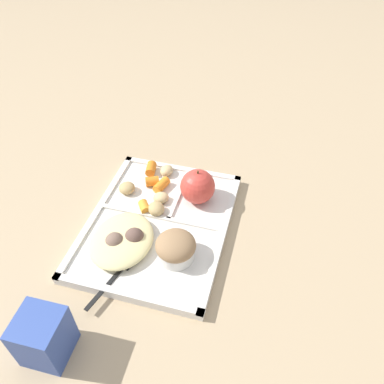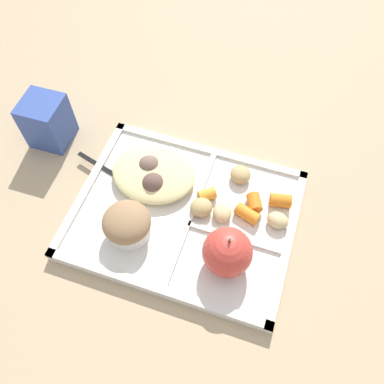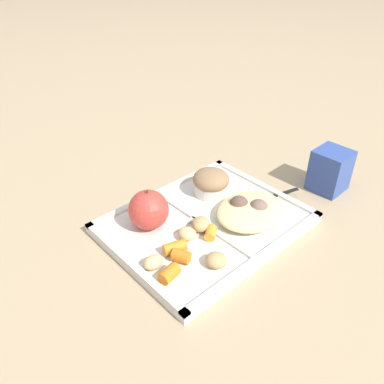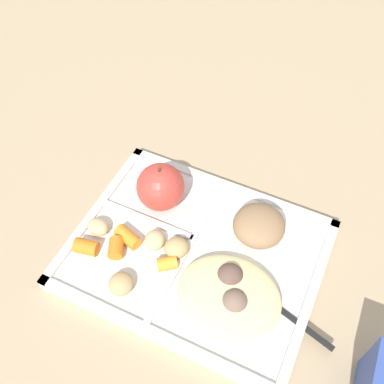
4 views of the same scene
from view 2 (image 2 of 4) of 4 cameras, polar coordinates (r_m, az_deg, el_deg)
name	(u,v)px [view 2 (image 2 of 4)]	position (r m, az deg, el deg)	size (l,w,h in m)	color
ground	(184,217)	(0.63, -1.08, -3.58)	(6.00, 6.00, 0.00)	tan
lunch_tray	(185,215)	(0.63, -1.05, -3.27)	(0.34, 0.26, 0.02)	silver
green_apple	(227,252)	(0.56, 5.05, -8.52)	(0.07, 0.07, 0.08)	#C63D33
bran_muffin	(127,224)	(0.59, -9.20, -4.53)	(0.07, 0.07, 0.05)	silver
carrot_slice_center	(207,195)	(0.63, 2.15, -0.40)	(0.02, 0.02, 0.03)	orange
carrot_slice_diagonal	(254,203)	(0.63, 8.87, -1.50)	(0.02, 0.02, 0.03)	orange
carrot_slice_edge	(247,214)	(0.61, 7.86, -3.10)	(0.02, 0.02, 0.04)	orange
carrot_slice_near_corner	(280,201)	(0.63, 12.46, -1.20)	(0.02, 0.02, 0.03)	orange
potato_chunk_corner	(278,220)	(0.62, 12.10, -3.94)	(0.03, 0.03, 0.02)	tan
potato_chunk_large	(201,207)	(0.61, 1.32, -2.20)	(0.03, 0.03, 0.02)	tan
potato_chunk_small	(240,174)	(0.65, 6.90, 2.49)	(0.03, 0.03, 0.02)	tan
potato_chunk_wedge	(222,213)	(0.61, 4.30, -3.01)	(0.03, 0.03, 0.02)	tan
egg_noodle_pile	(154,173)	(0.65, -5.49, 2.65)	(0.14, 0.11, 0.03)	beige
meatball_front	(149,166)	(0.65, -6.10, 3.68)	(0.04, 0.04, 0.04)	#755B4C
meatball_back	(153,184)	(0.63, -5.55, 1.14)	(0.04, 0.04, 0.04)	brown
plastic_fork	(120,178)	(0.66, -10.15, 1.91)	(0.15, 0.06, 0.00)	black
milk_carton	(47,121)	(0.73, -19.90, 9.44)	(0.07, 0.07, 0.09)	#334C99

